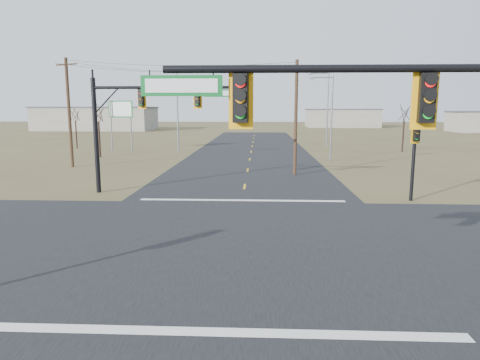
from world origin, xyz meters
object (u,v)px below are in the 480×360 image
at_px(mast_arm_far, 141,111).
at_px(bare_tree_c, 405,113).
at_px(utility_pole_far, 69,111).
at_px(highway_sign, 121,116).
at_px(streetlight_c, 179,105).
at_px(streetlight_b, 326,105).
at_px(bare_tree_b, 75,114).
at_px(streetlight_a, 330,114).
at_px(pedestal_signal_ne, 415,143).
at_px(bare_tree_a, 98,113).
at_px(mast_arm_near, 434,127).
at_px(utility_pole_near, 296,116).

distance_m(mast_arm_far, bare_tree_c, 37.29).
relative_size(utility_pole_far, highway_sign, 1.55).
bearing_deg(bare_tree_c, streetlight_c, -177.73).
height_order(streetlight_b, bare_tree_b, streetlight_b).
bearing_deg(bare_tree_c, bare_tree_b, 176.11).
bearing_deg(utility_pole_far, streetlight_a, 13.21).
bearing_deg(pedestal_signal_ne, bare_tree_a, 129.68).
bearing_deg(streetlight_c, highway_sign, 165.81).
xyz_separation_m(mast_arm_far, streetlight_a, (14.53, 17.54, -0.38)).
bearing_deg(pedestal_signal_ne, highway_sign, 121.74).
bearing_deg(streetlight_a, bare_tree_a, 179.85).
relative_size(highway_sign, streetlight_c, 0.62).
xyz_separation_m(bare_tree_a, bare_tree_c, (35.63, 7.25, -0.03)).
height_order(utility_pole_far, bare_tree_c, utility_pole_far).
xyz_separation_m(mast_arm_near, utility_pole_far, (-21.03, 28.97, 0.14)).
height_order(highway_sign, streetlight_b, streetlight_b).
height_order(streetlight_a, bare_tree_b, streetlight_a).
xyz_separation_m(highway_sign, streetlight_a, (24.57, -9.33, 0.38)).
bearing_deg(utility_pole_far, mast_arm_far, -50.16).
height_order(mast_arm_near, bare_tree_c, mast_arm_near).
relative_size(bare_tree_b, bare_tree_c, 0.93).
bearing_deg(streetlight_b, streetlight_c, -149.92).
bearing_deg(bare_tree_a, highway_sign, 87.18).
height_order(mast_arm_near, bare_tree_a, mast_arm_near).
distance_m(pedestal_signal_ne, bare_tree_b, 46.56).
xyz_separation_m(utility_pole_near, streetlight_b, (6.57, 27.70, 1.12)).
distance_m(utility_pole_near, streetlight_a, 10.58).
relative_size(mast_arm_far, streetlight_b, 0.85).
relative_size(utility_pole_near, streetlight_c, 0.89).
bearing_deg(bare_tree_b, streetlight_b, 8.66).
distance_m(bare_tree_a, bare_tree_b, 12.34).
bearing_deg(mast_arm_near, utility_pole_far, 133.03).
distance_m(mast_arm_near, bare_tree_c, 46.75).
height_order(mast_arm_far, highway_sign, mast_arm_far).
bearing_deg(streetlight_b, mast_arm_near, -91.53).
distance_m(highway_sign, bare_tree_c, 35.30).
distance_m(mast_arm_near, mast_arm_far, 20.47).
relative_size(highway_sign, bare_tree_c, 1.02).
bearing_deg(streetlight_b, pedestal_signal_ne, -86.20).
bearing_deg(utility_pole_far, bare_tree_c, 23.97).
bearing_deg(mast_arm_near, streetlight_c, 114.50).
bearing_deg(mast_arm_near, bare_tree_b, 128.07).
height_order(streetlight_b, bare_tree_c, streetlight_b).
relative_size(highway_sign, bare_tree_a, 1.03).
bearing_deg(utility_pole_near, utility_pole_far, 168.85).
relative_size(mast_arm_far, bare_tree_b, 1.55).
bearing_deg(streetlight_a, mast_arm_far, -123.75).
bearing_deg(streetlight_c, utility_pole_near, -65.43).
bearing_deg(mast_arm_far, streetlight_a, 60.91).
height_order(highway_sign, streetlight_a, streetlight_a).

